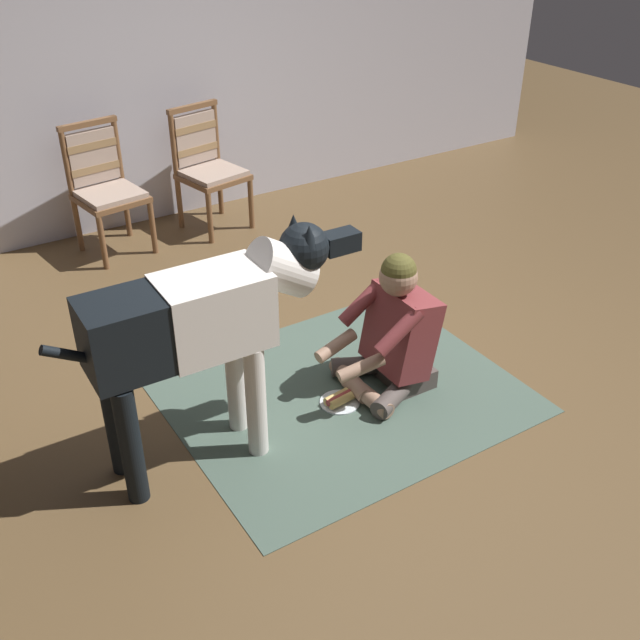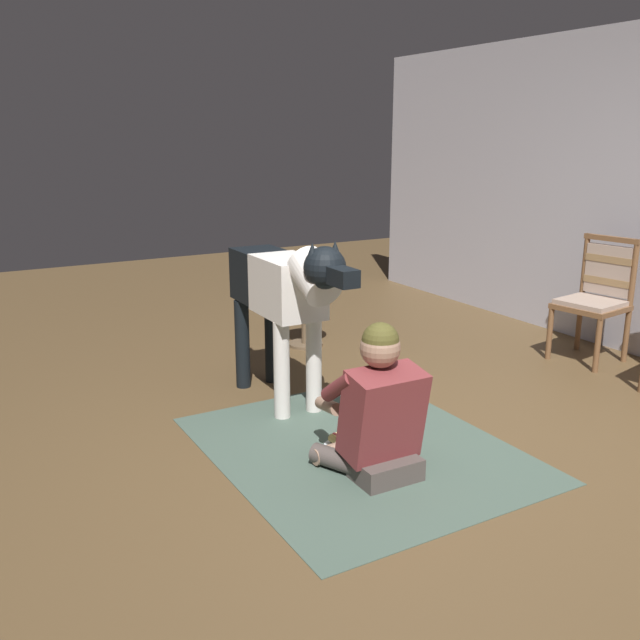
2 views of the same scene
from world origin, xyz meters
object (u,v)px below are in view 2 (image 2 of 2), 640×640
(round_side_table, at_px, (305,313))
(person_sitting_on_floor, at_px, (377,413))
(large_dog, at_px, (284,292))
(hot_dog_on_plate, at_px, (343,443))
(dining_chair_left_of_pair, at_px, (598,293))

(round_side_table, bearing_deg, person_sitting_on_floor, -19.48)
(large_dog, xyz_separation_m, hot_dog_on_plate, (0.76, -0.01, -0.75))
(large_dog, distance_m, round_side_table, 1.43)
(hot_dog_on_plate, distance_m, round_side_table, 2.04)
(large_dog, bearing_deg, hot_dog_on_plate, -1.06)
(person_sitting_on_floor, xyz_separation_m, hot_dog_on_plate, (-0.35, 0.01, -0.32))
(dining_chair_left_of_pair, xyz_separation_m, large_dog, (-0.35, -2.61, 0.23))
(dining_chair_left_of_pair, xyz_separation_m, round_side_table, (-1.46, -1.84, -0.26))
(dining_chair_left_of_pair, relative_size, hot_dog_on_plate, 4.34)
(dining_chair_left_of_pair, relative_size, large_dog, 0.62)
(dining_chair_left_of_pair, bearing_deg, person_sitting_on_floor, -74.01)
(dining_chair_left_of_pair, xyz_separation_m, hot_dog_on_plate, (0.41, -2.62, -0.52))
(dining_chair_left_of_pair, distance_m, hot_dog_on_plate, 2.70)
(hot_dog_on_plate, bearing_deg, round_side_table, 157.40)
(round_side_table, bearing_deg, dining_chair_left_of_pair, 51.68)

